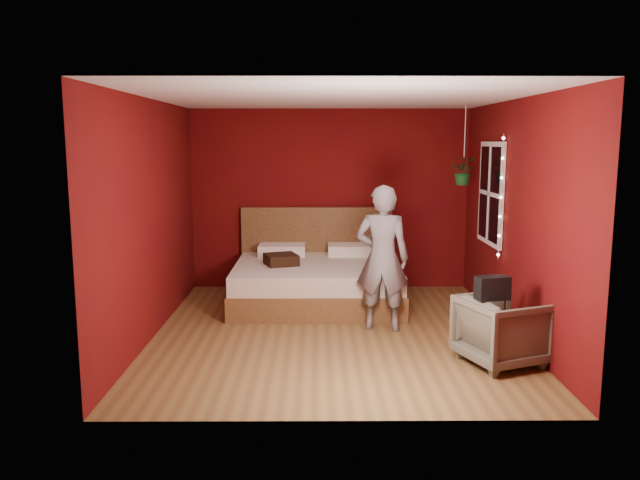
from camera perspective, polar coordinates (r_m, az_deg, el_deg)
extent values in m
plane|color=brown|center=(7.13, 1.25, -8.46)|extent=(4.50, 4.50, 0.00)
cube|color=#5A0D09|center=(9.10, 0.88, 3.73)|extent=(4.00, 0.02, 2.60)
cube|color=#5A0D09|center=(4.62, 2.09, -1.51)|extent=(4.00, 0.02, 2.60)
cube|color=#5A0D09|center=(7.08, -15.20, 1.88)|extent=(0.02, 4.50, 2.60)
cube|color=#5A0D09|center=(7.19, 17.52, 1.89)|extent=(0.02, 4.50, 2.60)
cube|color=white|center=(6.81, 1.33, 12.97)|extent=(4.00, 4.50, 0.02)
cube|color=white|center=(8.02, 15.36, 4.12)|extent=(0.04, 0.97, 1.27)
cube|color=black|center=(8.02, 15.25, 4.12)|extent=(0.02, 0.85, 1.15)
cube|color=white|center=(8.01, 15.22, 4.12)|extent=(0.03, 0.05, 1.15)
cube|color=white|center=(8.01, 15.22, 4.12)|extent=(0.03, 0.85, 0.05)
cylinder|color=silver|center=(7.51, 16.21, 3.77)|extent=(0.01, 0.01, 1.45)
sphere|color=#FFF2CC|center=(7.60, 15.99, -1.31)|extent=(0.04, 0.04, 0.04)
sphere|color=#FFF2CC|center=(7.56, 16.06, 0.37)|extent=(0.04, 0.04, 0.04)
sphere|color=#FFF2CC|center=(7.53, 16.13, 2.06)|extent=(0.04, 0.04, 0.04)
sphere|color=#FFF2CC|center=(7.51, 16.21, 3.77)|extent=(0.04, 0.04, 0.04)
sphere|color=#FFF2CC|center=(7.49, 16.29, 5.48)|extent=(0.04, 0.04, 0.04)
sphere|color=#FFF2CC|center=(7.48, 16.36, 7.20)|extent=(0.04, 0.04, 0.04)
sphere|color=#FFF2CC|center=(7.48, 16.44, 8.92)|extent=(0.04, 0.04, 0.04)
cube|color=brown|center=(8.31, -0.31, -4.81)|extent=(2.18, 1.85, 0.30)
cube|color=silver|center=(8.25, -0.31, -2.98)|extent=(2.13, 1.81, 0.24)
cube|color=brown|center=(9.08, -0.32, -0.75)|extent=(2.18, 0.09, 1.20)
cube|color=white|center=(8.84, -3.49, -0.90)|extent=(0.65, 0.41, 0.15)
cube|color=white|center=(8.84, 2.86, -0.89)|extent=(0.65, 0.41, 0.15)
imported|color=slate|center=(7.10, 5.71, -1.66)|extent=(0.67, 0.51, 1.66)
imported|color=#666250|center=(6.33, 16.31, -7.96)|extent=(0.94, 0.93, 0.67)
cube|color=black|center=(6.10, 15.49, -4.24)|extent=(0.34, 0.22, 0.22)
cube|color=black|center=(8.15, -3.57, -1.79)|extent=(0.50, 0.50, 0.14)
cylinder|color=silver|center=(8.22, 13.12, 9.68)|extent=(0.01, 0.01, 0.66)
imported|color=#175022|center=(8.23, 13.00, 6.14)|extent=(0.39, 0.36, 0.35)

